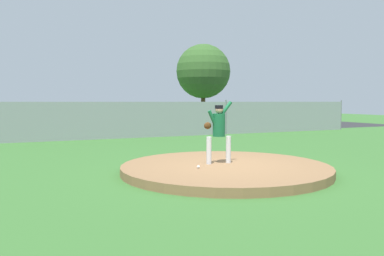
{
  "coord_description": "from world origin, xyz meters",
  "views": [
    {
      "loc": [
        -4.79,
        -8.4,
        1.81
      ],
      "look_at": [
        0.5,
        3.14,
        0.93
      ],
      "focal_mm": 35.63,
      "sensor_mm": 36.0,
      "label": 1
    }
  ],
  "objects_px": {
    "parked_car_navy": "(94,119)",
    "parked_car_champagne": "(170,118)",
    "pitcher_youth": "(218,128)",
    "baseball": "(198,167)",
    "parked_car_teal": "(237,116)"
  },
  "relations": [
    {
      "from": "parked_car_navy",
      "to": "parked_car_teal",
      "type": "bearing_deg",
      "value": -3.29
    },
    {
      "from": "parked_car_teal",
      "to": "parked_car_champagne",
      "type": "bearing_deg",
      "value": -179.4
    },
    {
      "from": "parked_car_champagne",
      "to": "pitcher_youth",
      "type": "bearing_deg",
      "value": -106.48
    },
    {
      "from": "parked_car_navy",
      "to": "parked_car_champagne",
      "type": "relative_size",
      "value": 0.9
    },
    {
      "from": "baseball",
      "to": "parked_car_navy",
      "type": "distance_m",
      "value": 15.03
    },
    {
      "from": "pitcher_youth",
      "to": "parked_car_champagne",
      "type": "height_order",
      "value": "pitcher_youth"
    },
    {
      "from": "pitcher_youth",
      "to": "parked_car_teal",
      "type": "xyz_separation_m",
      "value": [
        9.11,
        14.04,
        -0.3
      ]
    },
    {
      "from": "parked_car_teal",
      "to": "baseball",
      "type": "bearing_deg",
      "value": -124.36
    },
    {
      "from": "pitcher_youth",
      "to": "parked_car_navy",
      "type": "distance_m",
      "value": 14.6
    },
    {
      "from": "parked_car_navy",
      "to": "parked_car_champagne",
      "type": "xyz_separation_m",
      "value": [
        4.66,
        -0.61,
        0.0
      ]
    },
    {
      "from": "pitcher_youth",
      "to": "parked_car_navy",
      "type": "xyz_separation_m",
      "value": [
        -0.53,
        14.59,
        -0.37
      ]
    },
    {
      "from": "baseball",
      "to": "parked_car_champagne",
      "type": "xyz_separation_m",
      "value": [
        4.92,
        14.41,
        0.53
      ]
    },
    {
      "from": "pitcher_youth",
      "to": "parked_car_navy",
      "type": "height_order",
      "value": "pitcher_youth"
    },
    {
      "from": "parked_car_teal",
      "to": "parked_car_navy",
      "type": "xyz_separation_m",
      "value": [
        -9.64,
        0.55,
        -0.07
      ]
    },
    {
      "from": "parked_car_teal",
      "to": "parked_car_champagne",
      "type": "relative_size",
      "value": 1.04
    }
  ]
}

